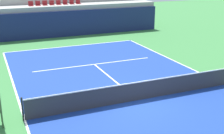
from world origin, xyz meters
The scene contains 11 objects.
ground_plane centered at (0.00, 0.00, 0.00)m, with size 80.00×80.00×0.00m, color #387A3D.
court_surface centered at (0.00, 0.00, 0.01)m, with size 11.00×24.00×0.01m, color navy.
baseline_far centered at (0.00, 11.95, 0.01)m, with size 11.00×0.10×0.00m, color white.
sideline_left centered at (-5.45, 0.00, 0.01)m, with size 0.10×24.00×0.00m, color white.
service_line_far centered at (0.00, 6.40, 0.01)m, with size 8.26×0.10×0.00m, color white.
centre_service_line centered at (0.00, 3.20, 0.01)m, with size 0.10×6.40×0.00m, color white.
back_wall centered at (0.00, 15.89, 1.21)m, with size 20.32×0.30×2.42m, color navy.
stands_tier_lower centered at (0.00, 17.24, 1.43)m, with size 20.32×2.40×2.85m, color #9E9E99.
stands_tier_upper centered at (0.00, 19.64, 1.80)m, with size 20.32×2.40×3.59m, color #9E9E99.
seating_row_lower centered at (0.00, 17.33, 2.98)m, with size 5.04×0.44×0.44m.
tennis_net centered at (0.00, 0.00, 0.51)m, with size 11.08×0.08×1.07m.
Camera 1 is at (-6.58, -12.27, 6.21)m, focal length 49.11 mm.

